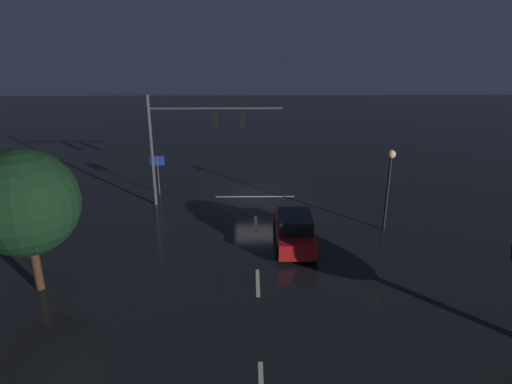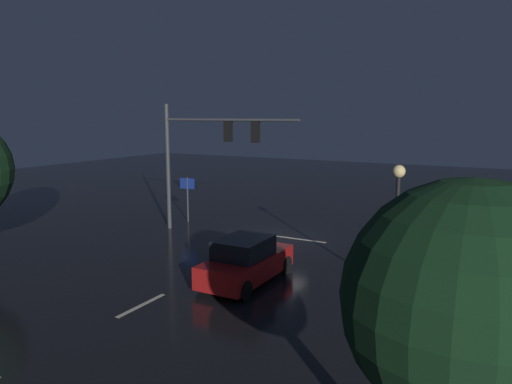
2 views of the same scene
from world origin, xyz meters
name	(u,v)px [view 1 (image 1 of 2)]	position (x,y,z in m)	size (l,w,h in m)	color
ground_plane	(255,198)	(0.00, 0.00, 0.00)	(80.00, 80.00, 0.00)	black
traffic_signal_assembly	(193,131)	(3.61, 1.00, 4.55)	(7.72, 0.47, 6.65)	#383A3D
lane_dash_far	(256,224)	(0.00, 4.00, 0.00)	(2.20, 0.16, 0.01)	beige
lane_dash_mid	(258,283)	(0.00, 10.00, 0.00)	(2.20, 0.16, 0.01)	beige
stop_bar	(255,197)	(0.00, -0.19, 0.00)	(5.00, 0.16, 0.01)	beige
car_approaching	(294,231)	(-1.88, 6.48, 0.80)	(1.90, 4.37, 1.70)	maroon
street_lamp_left_kerb	(389,174)	(-6.85, 4.78, 3.16)	(0.44, 0.44, 4.44)	black
route_sign	(158,166)	(6.15, -0.77, 1.86)	(0.90, 0.21, 2.57)	#383A3D
tree_right_near	(24,203)	(9.18, 10.32, 3.91)	(4.27, 4.27, 6.06)	#382314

